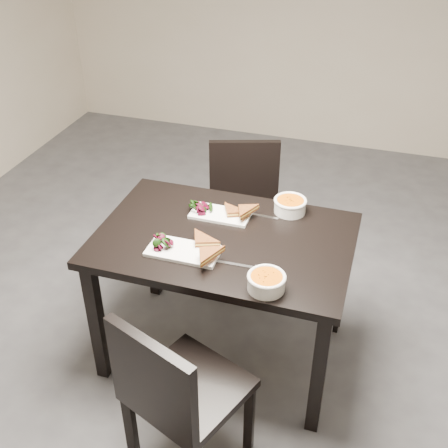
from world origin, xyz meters
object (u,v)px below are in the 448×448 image
(chair_far, at_px, (244,205))
(soup_bowl_far, at_px, (290,205))
(soup_bowl_near, at_px, (266,281))
(plate_far, at_px, (220,214))
(chair_near, at_px, (175,392))
(plate_near, at_px, (183,251))
(table, at_px, (224,253))

(chair_far, relative_size, soup_bowl_far, 5.16)
(soup_bowl_near, xyz_separation_m, plate_far, (-0.35, 0.47, -0.03))
(chair_near, relative_size, soup_bowl_near, 5.26)
(plate_near, bearing_deg, chair_near, -73.57)
(plate_far, bearing_deg, soup_bowl_near, -53.55)
(chair_far, distance_m, soup_bowl_near, 1.13)
(soup_bowl_near, height_order, soup_bowl_far, soup_bowl_far)
(table, height_order, soup_bowl_far, soup_bowl_far)
(chair_near, height_order, soup_bowl_near, chair_near)
(table, xyz_separation_m, chair_near, (0.02, -0.71, -0.17))
(table, xyz_separation_m, soup_bowl_far, (0.25, 0.31, 0.14))
(table, distance_m, plate_near, 0.25)
(table, xyz_separation_m, plate_near, (-0.14, -0.18, 0.11))
(chair_far, bearing_deg, soup_bowl_far, -67.85)
(plate_far, xyz_separation_m, soup_bowl_far, (0.32, 0.14, 0.03))
(plate_near, distance_m, plate_far, 0.35)
(chair_far, bearing_deg, table, -100.26)
(chair_far, xyz_separation_m, plate_far, (0.03, -0.55, 0.27))
(plate_near, height_order, soup_bowl_near, soup_bowl_near)
(chair_near, distance_m, plate_near, 0.62)
(plate_near, bearing_deg, plate_far, 79.27)
(plate_far, bearing_deg, chair_near, -83.92)
(plate_far, bearing_deg, soup_bowl_far, 23.61)
(soup_bowl_near, distance_m, plate_far, 0.59)
(table, relative_size, chair_far, 1.41)
(table, relative_size, soup_bowl_far, 7.28)
(chair_far, bearing_deg, soup_bowl_near, -87.79)
(chair_far, bearing_deg, chair_near, -103.16)
(plate_near, height_order, plate_far, plate_near)
(chair_far, relative_size, soup_bowl_near, 5.26)
(chair_far, xyz_separation_m, soup_bowl_near, (0.38, -1.03, 0.31))
(chair_near, distance_m, plate_far, 0.93)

